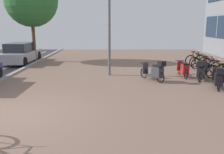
% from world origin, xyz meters
% --- Properties ---
extents(ground, '(21.00, 40.00, 0.13)m').
position_xyz_m(ground, '(1.43, 0.00, -0.02)').
color(ground, black).
extents(bicycle_rack_04, '(1.37, 0.47, 0.99)m').
position_xyz_m(bicycle_rack_04, '(8.35, 5.13, 0.35)').
color(bicycle_rack_04, black).
rests_on(bicycle_rack_04, ground).
extents(bicycle_rack_05, '(1.30, 0.48, 0.92)m').
position_xyz_m(bicycle_rack_05, '(8.39, 5.80, 0.33)').
color(bicycle_rack_05, black).
rests_on(bicycle_rack_05, ground).
extents(bicycle_rack_06, '(1.30, 0.48, 0.94)m').
position_xyz_m(bicycle_rack_06, '(8.38, 6.47, 0.33)').
color(bicycle_rack_06, black).
rests_on(bicycle_rack_06, ground).
extents(bicycle_rack_07, '(1.28, 0.47, 0.95)m').
position_xyz_m(bicycle_rack_07, '(8.55, 7.15, 0.33)').
color(bicycle_rack_07, black).
rests_on(bicycle_rack_07, ground).
extents(bicycle_rack_08, '(1.35, 0.48, 0.96)m').
position_xyz_m(bicycle_rack_08, '(8.44, 7.82, 0.34)').
color(bicycle_rack_08, black).
rests_on(bicycle_rack_08, ground).
extents(bicycle_rack_09, '(1.29, 0.48, 0.96)m').
position_xyz_m(bicycle_rack_09, '(8.52, 8.49, 0.34)').
color(bicycle_rack_09, black).
rests_on(bicycle_rack_09, ground).
extents(bicycle_rack_10, '(1.38, 0.48, 1.01)m').
position_xyz_m(bicycle_rack_10, '(8.48, 9.16, 0.35)').
color(bicycle_rack_10, black).
rests_on(bicycle_rack_10, ground).
extents(scooter_near, '(0.76, 1.63, 0.98)m').
position_xyz_m(scooter_near, '(7.40, 3.11, 0.44)').
color(scooter_near, black).
rests_on(scooter_near, ground).
extents(scooter_mid, '(1.05, 1.62, 1.05)m').
position_xyz_m(scooter_mid, '(5.04, 4.59, 0.47)').
color(scooter_mid, black).
rests_on(scooter_mid, ground).
extents(scooter_far, '(1.02, 1.51, 1.03)m').
position_xyz_m(scooter_far, '(7.30, 4.71, 0.46)').
color(scooter_far, black).
rests_on(scooter_far, ground).
extents(scooter_extra, '(0.52, 1.74, 0.79)m').
position_xyz_m(scooter_extra, '(6.66, 5.51, 0.40)').
color(scooter_extra, black).
rests_on(scooter_extra, ground).
extents(parked_car_far, '(1.81, 4.26, 1.41)m').
position_xyz_m(parked_car_far, '(-3.41, 10.38, 0.65)').
color(parked_car_far, '#A4A0AB').
rests_on(parked_car_far, ground).
extents(lamp_post, '(0.20, 0.52, 5.35)m').
position_xyz_m(lamp_post, '(2.85, 6.06, 2.99)').
color(lamp_post, slate).
rests_on(lamp_post, ground).
extents(street_tree, '(3.72, 3.72, 6.18)m').
position_xyz_m(street_tree, '(-2.66, 11.25, 4.31)').
color(street_tree, brown).
rests_on(street_tree, ground).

